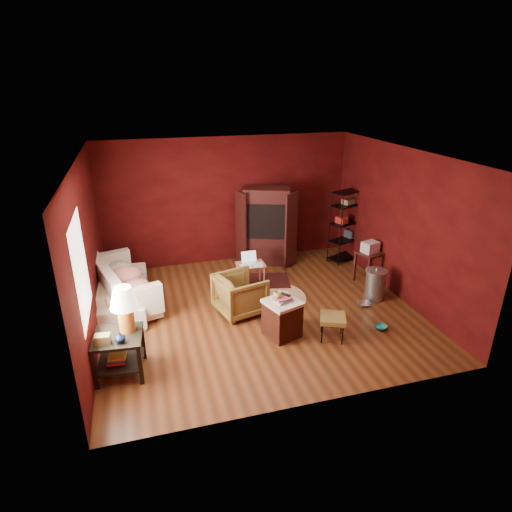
# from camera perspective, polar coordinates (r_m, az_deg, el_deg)

# --- Properties ---
(room) EXTENTS (5.54, 5.04, 2.84)m
(room) POSITION_cam_1_polar(r_m,az_deg,el_deg) (7.24, 0.16, 2.28)
(room) COLOR brown
(room) RESTS_ON ground
(sofa) EXTENTS (0.69, 2.06, 0.79)m
(sofa) POSITION_cam_1_polar(r_m,az_deg,el_deg) (8.21, -17.28, -3.86)
(sofa) COLOR beige
(sofa) RESTS_ON ground
(armchair) EXTENTS (0.90, 0.93, 0.80)m
(armchair) POSITION_cam_1_polar(r_m,az_deg,el_deg) (7.63, -2.13, -4.87)
(armchair) COLOR black
(armchair) RESTS_ON ground
(pet_bowl_steel) EXTENTS (0.24, 0.09, 0.23)m
(pet_bowl_steel) POSITION_cam_1_polar(r_m,az_deg,el_deg) (8.21, 14.27, -5.71)
(pet_bowl_steel) COLOR #B3B5BA
(pet_bowl_steel) RESTS_ON ground
(pet_bowl_turquoise) EXTENTS (0.22, 0.11, 0.21)m
(pet_bowl_turquoise) POSITION_cam_1_polar(r_m,az_deg,el_deg) (7.57, 16.34, -8.63)
(pet_bowl_turquoise) COLOR #25ACB1
(pet_bowl_turquoise) RESTS_ON ground
(vase) EXTENTS (0.16, 0.17, 0.14)m
(vase) POSITION_cam_1_polar(r_m,az_deg,el_deg) (6.12, -17.68, -10.35)
(vase) COLOR #0D1743
(vase) RESTS_ON side_table
(mug) EXTENTS (0.13, 0.11, 0.12)m
(mug) POSITION_cam_1_polar(r_m,az_deg,el_deg) (6.79, 2.90, -5.08)
(mug) COLOR #D2BB66
(mug) RESTS_ON hamper
(side_table) EXTENTS (0.72, 0.72, 1.30)m
(side_table) POSITION_cam_1_polar(r_m,az_deg,el_deg) (6.28, -17.50, -8.52)
(side_table) COLOR black
(side_table) RESTS_ON ground
(sofa_cushions) EXTENTS (1.30, 2.13, 0.83)m
(sofa_cushions) POSITION_cam_1_polar(r_m,az_deg,el_deg) (8.20, -17.53, -3.85)
(sofa_cushions) COLOR beige
(sofa_cushions) RESTS_ON sofa
(hamper) EXTENTS (0.65, 0.65, 0.72)m
(hamper) POSITION_cam_1_polar(r_m,az_deg,el_deg) (7.01, 3.51, -8.20)
(hamper) COLOR #3F190E
(hamper) RESTS_ON ground
(footstool) EXTENTS (0.53, 0.53, 0.41)m
(footstool) POSITION_cam_1_polar(r_m,az_deg,el_deg) (7.02, 10.20, -8.29)
(footstool) COLOR black
(footstool) RESTS_ON ground
(rug_round) EXTENTS (1.58, 1.58, 0.01)m
(rug_round) POSITION_cam_1_polar(r_m,az_deg,el_deg) (8.30, 2.13, -5.52)
(rug_round) COLOR #F3E9CA
(rug_round) RESTS_ON ground
(rug_oriental) EXTENTS (1.24, 0.96, 0.01)m
(rug_oriental) POSITION_cam_1_polar(r_m,az_deg,el_deg) (8.92, 0.86, -3.31)
(rug_oriental) COLOR #4E1614
(rug_oriental) RESTS_ON ground
(laptop_desk) EXTENTS (0.57, 0.45, 0.70)m
(laptop_desk) POSITION_cam_1_polar(r_m,az_deg,el_deg) (8.58, -0.76, -1.34)
(laptop_desk) COLOR #C8725B
(laptop_desk) RESTS_ON ground
(tv_armoire) EXTENTS (1.28, 1.00, 1.74)m
(tv_armoire) POSITION_cam_1_polar(r_m,az_deg,el_deg) (9.52, 1.40, 4.18)
(tv_armoire) COLOR #3D1211
(tv_armoire) RESTS_ON ground
(wire_shelving) EXTENTS (0.88, 0.63, 1.65)m
(wire_shelving) POSITION_cam_1_polar(r_m,az_deg,el_deg) (9.89, 12.04, 4.37)
(wire_shelving) COLOR black
(wire_shelving) RESTS_ON ground
(small_stand) EXTENTS (0.55, 0.55, 0.88)m
(small_stand) POSITION_cam_1_polar(r_m,az_deg,el_deg) (8.96, 14.92, 0.49)
(small_stand) COLOR #3D1211
(small_stand) RESTS_ON ground
(trash_can) EXTENTS (0.47, 0.47, 0.64)m
(trash_can) POSITION_cam_1_polar(r_m,az_deg,el_deg) (8.43, 15.59, -3.68)
(trash_can) COLOR #9FA4A6
(trash_can) RESTS_ON ground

